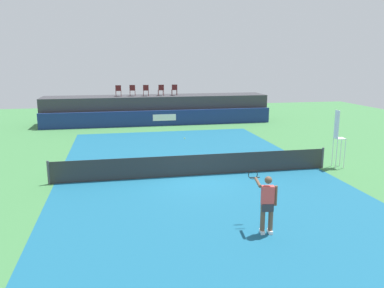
{
  "coord_description": "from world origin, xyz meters",
  "views": [
    {
      "loc": [
        -3.39,
        -16.21,
        5.07
      ],
      "look_at": [
        0.26,
        2.0,
        1.0
      ],
      "focal_mm": 36.15,
      "sensor_mm": 36.0,
      "label": 1
    }
  ],
  "objects": [
    {
      "name": "ground_plane",
      "position": [
        0.0,
        3.0,
        0.0
      ],
      "size": [
        48.0,
        48.0,
        0.0
      ],
      "primitive_type": "plane",
      "color": "#3D7A42"
    },
    {
      "name": "sponsor_wall",
      "position": [
        0.0,
        13.5,
        0.6
      ],
      "size": [
        18.0,
        0.22,
        1.2
      ],
      "color": "navy",
      "rests_on": "ground"
    },
    {
      "name": "net_post_near",
      "position": [
        -6.2,
        0.0,
        0.5
      ],
      "size": [
        0.1,
        0.1,
        1.0
      ],
      "primitive_type": "cylinder",
      "color": "#4C4C51",
      "rests_on": "ground"
    },
    {
      "name": "tennis_net",
      "position": [
        0.0,
        0.0,
        0.47
      ],
      "size": [
        12.4,
        0.02,
        0.95
      ],
      "primitive_type": "cube",
      "color": "#2D2D2D",
      "rests_on": "ground"
    },
    {
      "name": "spectator_chair_center",
      "position": [
        -0.89,
        15.07,
        2.69
      ],
      "size": [
        0.47,
        0.47,
        0.89
      ],
      "color": "#561919",
      "rests_on": "spectator_platform"
    },
    {
      "name": "spectator_chair_left",
      "position": [
        -1.95,
        15.25,
        2.69
      ],
      "size": [
        0.47,
        0.47,
        0.89
      ],
      "color": "#561919",
      "rests_on": "spectator_platform"
    },
    {
      "name": "spectator_platform",
      "position": [
        0.0,
        15.3,
        1.1
      ],
      "size": [
        18.0,
        2.8,
        2.2
      ],
      "primitive_type": "cube",
      "color": "#38383D",
      "rests_on": "ground"
    },
    {
      "name": "tennis_ball",
      "position": [
        0.99,
        8.1,
        0.04
      ],
      "size": [
        0.07,
        0.07,
        0.07
      ],
      "primitive_type": "sphere",
      "color": "#D8EA33",
      "rests_on": "court_inner"
    },
    {
      "name": "spectator_chair_far_right",
      "position": [
        1.43,
        15.11,
        2.69
      ],
      "size": [
        0.47,
        0.47,
        0.89
      ],
      "color": "#561919",
      "rests_on": "spectator_platform"
    },
    {
      "name": "tennis_player",
      "position": [
        0.88,
        -6.13,
        0.96
      ],
      "size": [
        0.57,
        1.19,
        1.77
      ],
      "color": "white",
      "rests_on": "court_inner"
    },
    {
      "name": "spectator_chair_far_left",
      "position": [
        -3.06,
        15.12,
        2.69
      ],
      "size": [
        0.45,
        0.45,
        0.89
      ],
      "color": "#561919",
      "rests_on": "spectator_platform"
    },
    {
      "name": "court_inner",
      "position": [
        0.0,
        0.0,
        0.0
      ],
      "size": [
        12.0,
        22.0,
        0.0
      ],
      "primitive_type": "cube",
      "color": "#16597A",
      "rests_on": "ground"
    },
    {
      "name": "net_post_far",
      "position": [
        6.2,
        0.0,
        0.5
      ],
      "size": [
        0.1,
        0.1,
        1.0
      ],
      "primitive_type": "cylinder",
      "color": "#4C4C51",
      "rests_on": "ground"
    },
    {
      "name": "umpire_chair",
      "position": [
        6.91,
        0.01,
        1.59
      ],
      "size": [
        0.48,
        0.48,
        2.76
      ],
      "color": "white",
      "rests_on": "ground"
    },
    {
      "name": "spectator_chair_right",
      "position": [
        0.33,
        15.07,
        2.69
      ],
      "size": [
        0.45,
        0.45,
        0.89
      ],
      "color": "#561919",
      "rests_on": "spectator_platform"
    }
  ]
}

